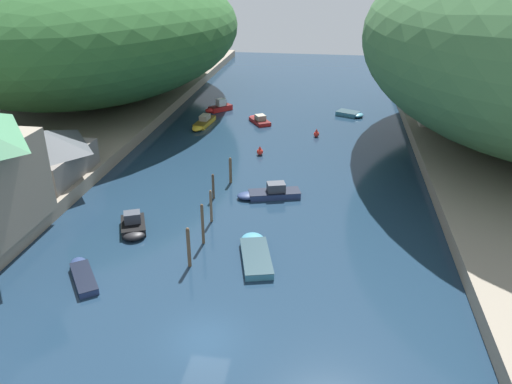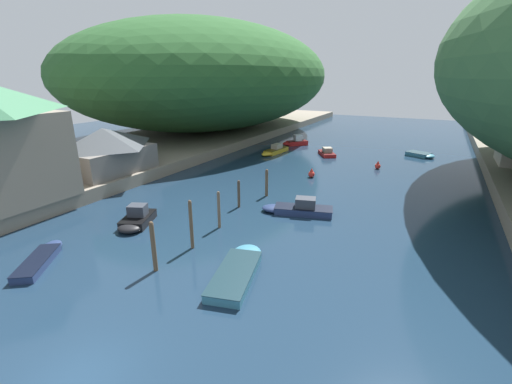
% 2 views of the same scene
% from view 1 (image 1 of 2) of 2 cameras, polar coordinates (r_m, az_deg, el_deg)
% --- Properties ---
extents(water_surface, '(130.00, 130.00, 0.00)m').
position_cam_1_polar(water_surface, '(55.61, 1.74, 4.26)').
color(water_surface, '#192D42').
rests_on(water_surface, ground).
extents(left_bank, '(22.00, 120.00, 1.27)m').
position_cam_1_polar(left_bank, '(64.26, -22.84, 5.78)').
color(left_bank, gray).
rests_on(left_bank, ground).
extents(hillside_left, '(40.15, 56.22, 18.71)m').
position_cam_1_polar(hillside_left, '(78.54, -17.90, 17.32)').
color(hillside_left, '#285628').
rests_on(hillside_left, left_bank).
extents(boathouse_shed, '(6.85, 9.09, 4.48)m').
position_cam_1_polar(boathouse_shed, '(49.91, -23.00, 4.12)').
color(boathouse_shed, slate).
rests_on(boathouse_shed, left_bank).
extents(right_bank_cottage, '(5.09, 6.10, 4.45)m').
position_cam_1_polar(right_bank_cottage, '(66.61, 20.13, 9.53)').
color(right_bank_cottage, '#B2A899').
rests_on(right_bank_cottage, right_bank).
extents(boat_yellow_tender, '(5.99, 3.18, 1.38)m').
position_cam_1_polar(boat_yellow_tender, '(45.47, 1.45, -0.12)').
color(boat_yellow_tender, navy).
rests_on(boat_yellow_tender, water_surface).
extents(boat_mid_channel, '(2.08, 6.11, 1.27)m').
position_cam_1_polar(boat_mid_channel, '(65.80, -6.08, 7.86)').
color(boat_mid_channel, gold).
rests_on(boat_mid_channel, water_surface).
extents(boat_small_dinghy, '(3.87, 4.68, 0.48)m').
position_cam_1_polar(boat_small_dinghy, '(36.59, -19.22, -8.85)').
color(boat_small_dinghy, navy).
rests_on(boat_small_dinghy, water_surface).
extents(boat_far_upstream, '(3.18, 4.21, 1.48)m').
position_cam_1_polar(boat_far_upstream, '(41.03, -13.85, -3.84)').
color(boat_far_upstream, black).
rests_on(boat_far_upstream, water_surface).
extents(boat_red_skiff, '(4.15, 3.34, 0.57)m').
position_cam_1_polar(boat_red_skiff, '(71.03, 10.81, 8.76)').
color(boat_red_skiff, teal).
rests_on(boat_red_skiff, water_surface).
extents(boat_cabin_cruiser, '(3.44, 6.48, 0.54)m').
position_cam_1_polar(boat_cabin_cruiser, '(36.86, -0.10, -6.93)').
color(boat_cabin_cruiser, teal).
rests_on(boat_cabin_cruiser, water_surface).
extents(boat_moored_right, '(3.81, 4.78, 1.13)m').
position_cam_1_polar(boat_moored_right, '(67.02, 0.32, 8.27)').
color(boat_moored_right, red).
rests_on(boat_moored_right, water_surface).
extents(boat_near_quay, '(3.84, 3.98, 1.71)m').
position_cam_1_polar(boat_near_quay, '(72.24, -4.35, 9.60)').
color(boat_near_quay, red).
rests_on(boat_near_quay, water_surface).
extents(mooring_post_nearest, '(0.26, 0.26, 3.11)m').
position_cam_1_polar(mooring_post_nearest, '(35.33, -7.71, -6.25)').
color(mooring_post_nearest, brown).
rests_on(mooring_post_nearest, water_surface).
extents(mooring_post_second, '(0.23, 0.23, 3.36)m').
position_cam_1_polar(mooring_post_second, '(37.88, -6.12, -3.64)').
color(mooring_post_second, brown).
rests_on(mooring_post_second, water_surface).
extents(mooring_post_middle, '(0.22, 0.22, 2.85)m').
position_cam_1_polar(mooring_post_middle, '(41.04, -5.17, -1.60)').
color(mooring_post_middle, brown).
rests_on(mooring_post_middle, water_surface).
extents(mooring_post_fourth, '(0.23, 0.23, 2.41)m').
position_cam_1_polar(mooring_post_fourth, '(45.08, -4.91, 0.66)').
color(mooring_post_fourth, '#4C3D2D').
rests_on(mooring_post_fourth, water_surface).
extents(mooring_post_farthest, '(0.28, 0.28, 2.61)m').
position_cam_1_polar(mooring_post_farthest, '(48.16, -2.94, 2.51)').
color(mooring_post_farthest, brown).
rests_on(mooring_post_farthest, water_surface).
extents(channel_buoy_near, '(0.71, 0.71, 1.06)m').
position_cam_1_polar(channel_buoy_near, '(55.44, 0.45, 4.66)').
color(channel_buoy_near, red).
rests_on(channel_buoy_near, water_surface).
extents(channel_buoy_far, '(0.67, 0.67, 1.01)m').
position_cam_1_polar(channel_buoy_far, '(61.76, 6.92, 6.64)').
color(channel_buoy_far, red).
rests_on(channel_buoy_far, water_surface).
extents(person_on_quay, '(0.34, 0.43, 1.69)m').
position_cam_1_polar(person_on_quay, '(48.11, -22.10, 1.78)').
color(person_on_quay, '#282D3D').
rests_on(person_on_quay, left_bank).
extents(person_by_boathouse, '(0.24, 0.39, 1.69)m').
position_cam_1_polar(person_by_boathouse, '(42.36, -25.46, -2.01)').
color(person_by_boathouse, '#282D3D').
rests_on(person_by_boathouse, left_bank).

